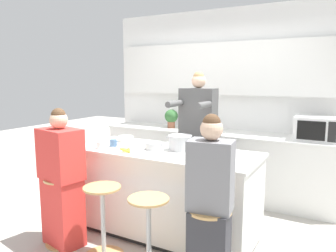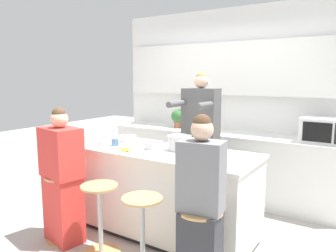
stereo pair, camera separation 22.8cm
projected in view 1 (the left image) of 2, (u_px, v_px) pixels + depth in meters
name	position (u px, v px, depth m)	size (l,w,h in m)	color
ground_plane	(164.00, 233.00, 3.62)	(16.00, 16.00, 0.00)	#B2ADA3
wall_back	(223.00, 88.00, 4.90)	(3.68, 0.22, 2.70)	white
back_counter	(214.00, 162.00, 4.81)	(3.42, 0.62, 0.92)	white
kitchen_island	(164.00, 192.00, 3.55)	(2.00, 0.83, 0.93)	black
bar_stool_leftmost	(63.00, 209.00, 3.35)	(0.38, 0.38, 0.70)	tan
bar_stool_center_left	(103.00, 220.00, 3.09)	(0.38, 0.38, 0.70)	tan
bar_stool_center_right	(149.00, 235.00, 2.80)	(0.38, 0.38, 0.70)	tan
bar_stool_rightmost	(208.00, 249.00, 2.57)	(0.38, 0.38, 0.70)	tan
person_cooking	(198.00, 146.00, 4.01)	(0.44, 0.57, 1.77)	#383842
person_wrapped_blanket	(62.00, 182.00, 3.28)	(0.49, 0.37, 1.41)	red
person_seated_near	(210.00, 214.00, 2.51)	(0.36, 0.30, 1.44)	#333338
cooking_pot	(180.00, 143.00, 3.47)	(0.34, 0.26, 0.16)	#B7BABC
fruit_bowl	(126.00, 139.00, 3.94)	(0.18, 0.18, 0.07)	silver
mixing_bowl_steel	(154.00, 146.00, 3.52)	(0.19, 0.19, 0.07)	#B7BABC
coffee_cup_near	(113.00, 143.00, 3.67)	(0.11, 0.08, 0.08)	#4C7099
coffee_cup_far	(100.00, 145.00, 3.56)	(0.12, 0.09, 0.08)	white
banana_bunch	(126.00, 150.00, 3.39)	(0.16, 0.11, 0.05)	yellow
microwave	(317.00, 129.00, 4.04)	(0.51, 0.39, 0.30)	white
potted_plant	(171.00, 117.00, 5.06)	(0.21, 0.21, 0.29)	#93563D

